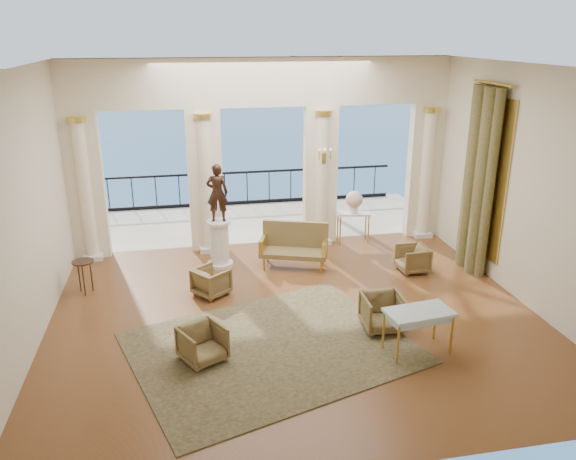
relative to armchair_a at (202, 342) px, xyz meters
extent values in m
plane|color=#4D2A15|center=(1.77, 1.17, -0.33)|extent=(9.00, 9.00, 0.00)
plane|color=beige|center=(1.77, -2.83, 1.92)|extent=(9.00, 0.00, 9.00)
plane|color=beige|center=(-2.73, 1.17, 1.92)|extent=(0.00, 8.00, 8.00)
plane|color=beige|center=(6.27, 1.17, 1.92)|extent=(0.00, 8.00, 8.00)
plane|color=white|center=(1.77, 1.17, 4.17)|extent=(9.00, 9.00, 0.00)
cube|color=#FBE8CC|center=(1.77, 5.02, 3.62)|extent=(9.00, 0.30, 1.10)
cube|color=#FBE8CC|center=(-2.33, 5.02, 1.37)|extent=(0.80, 0.30, 3.40)
cylinder|color=#FBE8CC|center=(-2.33, 4.84, 1.27)|extent=(0.28, 0.28, 3.20)
cylinder|color=gold|center=(-2.33, 4.84, 2.92)|extent=(0.40, 0.40, 0.12)
cube|color=silver|center=(-2.33, 4.84, -0.27)|extent=(0.45, 0.45, 0.12)
cube|color=#FBE8CC|center=(0.37, 5.02, 1.37)|extent=(0.80, 0.30, 3.40)
cylinder|color=#FBE8CC|center=(0.37, 4.84, 1.27)|extent=(0.28, 0.28, 3.20)
cylinder|color=gold|center=(0.37, 4.84, 2.92)|extent=(0.40, 0.40, 0.12)
cube|color=silver|center=(0.37, 4.84, -0.27)|extent=(0.45, 0.45, 0.12)
cube|color=#FBE8CC|center=(3.17, 5.02, 1.37)|extent=(0.80, 0.30, 3.40)
cylinder|color=#FBE8CC|center=(3.17, 4.84, 1.27)|extent=(0.28, 0.28, 3.20)
cylinder|color=gold|center=(3.17, 4.84, 2.92)|extent=(0.40, 0.40, 0.12)
cube|color=silver|center=(3.17, 4.84, -0.27)|extent=(0.45, 0.45, 0.12)
cube|color=#FBE8CC|center=(5.87, 5.02, 1.37)|extent=(0.80, 0.30, 3.40)
cylinder|color=#FBE8CC|center=(5.87, 4.84, 1.27)|extent=(0.28, 0.28, 3.20)
cylinder|color=gold|center=(5.87, 4.84, 2.92)|extent=(0.40, 0.40, 0.12)
cube|color=silver|center=(5.87, 4.84, -0.27)|extent=(0.45, 0.45, 0.12)
cube|color=#A59D8B|center=(1.77, 6.97, -0.38)|extent=(10.00, 3.60, 0.10)
cube|color=black|center=(1.77, 8.57, 0.67)|extent=(9.00, 0.06, 0.06)
cube|color=black|center=(1.77, 8.57, -0.28)|extent=(9.00, 0.06, 0.10)
cylinder|color=black|center=(1.77, 8.57, 0.17)|extent=(0.03, 0.03, 1.00)
cylinder|color=black|center=(-2.33, 8.57, 0.17)|extent=(0.03, 0.03, 1.00)
cylinder|color=black|center=(5.87, 8.57, 0.17)|extent=(0.03, 0.03, 1.00)
cylinder|color=#4C3823|center=(3.77, 7.77, 1.77)|extent=(0.20, 0.20, 4.20)
plane|color=#2E5A8B|center=(1.77, 61.17, -6.33)|extent=(160.00, 160.00, 0.00)
cylinder|color=brown|center=(6.07, 2.22, 1.67)|extent=(0.26, 0.26, 4.00)
cylinder|color=brown|center=(6.03, 2.67, 1.67)|extent=(0.32, 0.32, 4.00)
cylinder|color=brown|center=(6.07, 3.12, 1.67)|extent=(0.26, 0.26, 4.00)
cylinder|color=gold|center=(6.12, 2.67, 3.72)|extent=(0.08, 1.40, 0.08)
cube|color=gold|center=(6.24, 2.67, 1.77)|extent=(0.04, 1.60, 3.40)
cube|color=gold|center=(3.17, 4.70, 1.87)|extent=(0.10, 0.04, 0.25)
cylinder|color=gold|center=(3.03, 4.62, 1.97)|extent=(0.02, 0.02, 0.22)
cylinder|color=gold|center=(3.17, 4.62, 1.97)|extent=(0.02, 0.02, 0.22)
cylinder|color=gold|center=(3.31, 4.62, 1.97)|extent=(0.02, 0.02, 0.22)
cube|color=#2A3217|center=(1.14, 0.15, -0.32)|extent=(5.29, 4.66, 0.02)
imported|color=#42361C|center=(0.00, 0.00, 0.00)|extent=(0.85, 0.84, 0.66)
imported|color=#42361C|center=(3.20, 0.43, 0.03)|extent=(0.72, 0.68, 0.72)
imported|color=#42361C|center=(4.74, 2.74, -0.01)|extent=(0.60, 0.64, 0.64)
imported|color=#42361C|center=(0.29, 2.40, -0.02)|extent=(0.83, 0.84, 0.63)
cube|color=#42361C|center=(2.20, 3.47, 0.00)|extent=(1.61, 1.07, 0.11)
cube|color=#42361C|center=(2.29, 3.74, 0.36)|extent=(1.44, 0.57, 0.61)
cube|color=gold|center=(1.54, 3.70, 0.20)|extent=(0.28, 0.61, 0.29)
cube|color=gold|center=(2.86, 3.24, 0.20)|extent=(0.28, 0.61, 0.29)
cylinder|color=gold|center=(1.51, 3.45, -0.19)|extent=(0.06, 0.06, 0.28)
cylinder|color=gold|center=(2.73, 3.03, -0.19)|extent=(0.06, 0.06, 0.28)
cylinder|color=gold|center=(1.67, 3.91, -0.19)|extent=(0.06, 0.06, 0.28)
cylinder|color=gold|center=(2.89, 3.49, -0.19)|extent=(0.06, 0.06, 0.28)
cube|color=#ADC9D6|center=(3.51, -0.38, 0.39)|extent=(1.15, 0.72, 0.05)
cylinder|color=gold|center=(3.05, -0.69, 0.02)|extent=(0.04, 0.04, 0.70)
cylinder|color=gold|center=(4.03, -0.57, 0.02)|extent=(0.04, 0.04, 0.70)
cylinder|color=gold|center=(2.99, -0.20, 0.02)|extent=(0.04, 0.04, 0.70)
cylinder|color=gold|center=(3.97, -0.08, 0.02)|extent=(0.04, 0.04, 0.70)
cylinder|color=silver|center=(0.57, 3.88, -0.29)|extent=(0.59, 0.59, 0.08)
cylinder|color=silver|center=(0.57, 3.88, 0.20)|extent=(0.43, 0.43, 0.94)
cylinder|color=silver|center=(0.57, 3.88, 0.71)|extent=(0.55, 0.55, 0.06)
imported|color=#321F16|center=(0.57, 3.88, 1.38)|extent=(0.51, 0.37, 1.29)
cube|color=silver|center=(3.97, 4.72, 0.43)|extent=(0.87, 0.46, 0.05)
cylinder|color=gold|center=(3.59, 4.67, 0.04)|extent=(0.04, 0.04, 0.74)
cylinder|color=gold|center=(4.32, 4.55, 0.04)|extent=(0.04, 0.04, 0.74)
cylinder|color=gold|center=(3.63, 4.90, 0.04)|extent=(0.04, 0.04, 0.74)
cylinder|color=gold|center=(4.35, 4.77, 0.04)|extent=(0.04, 0.04, 0.74)
cylinder|color=white|center=(3.97, 4.72, 0.58)|extent=(0.21, 0.21, 0.26)
sphere|color=#C98D8C|center=(3.97, 4.72, 0.80)|extent=(0.42, 0.42, 0.42)
cylinder|color=black|center=(-2.23, 2.97, 0.35)|extent=(0.43, 0.43, 0.03)
cylinder|color=black|center=(-2.11, 3.04, 0.00)|extent=(0.03, 0.03, 0.67)
cylinder|color=black|center=(-2.34, 3.04, 0.00)|extent=(0.03, 0.03, 0.67)
cylinder|color=black|center=(-2.23, 2.83, 0.00)|extent=(0.03, 0.03, 0.67)
camera|label=1|loc=(-0.14, -8.00, 4.72)|focal=35.00mm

